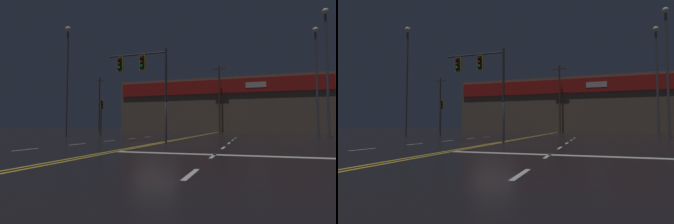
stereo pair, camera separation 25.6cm
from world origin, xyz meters
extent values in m
plane|color=black|center=(0.00, 0.00, 0.00)|extent=(200.00, 200.00, 0.00)
cube|color=gold|center=(-0.15, 0.00, 0.00)|extent=(0.12, 60.00, 0.01)
cube|color=gold|center=(0.15, 0.00, 0.00)|extent=(0.12, 60.00, 0.01)
cube|color=silver|center=(-4.10, -5.40, 0.00)|extent=(0.12, 1.40, 0.01)
cube|color=silver|center=(-4.10, -1.80, 0.00)|extent=(0.12, 1.40, 0.01)
cube|color=silver|center=(-4.10, 1.80, 0.00)|extent=(0.12, 1.40, 0.01)
cube|color=silver|center=(-4.10, 5.40, 0.00)|extent=(0.12, 1.40, 0.01)
cube|color=silver|center=(-4.10, 9.00, 0.00)|extent=(0.12, 1.40, 0.01)
cube|color=silver|center=(4.10, -9.00, 0.00)|extent=(0.12, 1.40, 0.01)
cube|color=silver|center=(4.10, -5.40, 0.00)|extent=(0.12, 1.40, 0.01)
cube|color=silver|center=(4.10, -1.80, 0.00)|extent=(0.12, 1.40, 0.01)
cube|color=silver|center=(4.10, 1.80, 0.00)|extent=(0.12, 1.40, 0.01)
cube|color=silver|center=(4.10, 5.40, 0.00)|extent=(0.12, 1.40, 0.01)
cube|color=silver|center=(4.10, 9.00, 0.00)|extent=(0.12, 1.40, 0.01)
cube|color=silver|center=(4.10, -4.98, 0.00)|extent=(7.86, 0.40, 0.01)
cylinder|color=#38383D|center=(0.41, 0.69, 2.94)|extent=(0.14, 0.14, 5.88)
cylinder|color=#38383D|center=(-1.55, 0.69, 5.63)|extent=(3.93, 0.10, 0.10)
cube|color=black|center=(-1.16, 0.69, 5.09)|extent=(0.28, 0.24, 0.84)
cube|color=gold|center=(-1.16, 0.69, 5.09)|extent=(0.42, 0.08, 0.99)
sphere|color=#500705|center=(-1.16, 0.53, 5.34)|extent=(0.17, 0.17, 0.17)
sphere|color=#543707|center=(-1.16, 0.53, 5.09)|extent=(0.17, 0.17, 0.17)
sphere|color=green|center=(-1.16, 0.53, 4.84)|extent=(0.17, 0.17, 0.17)
cube|color=black|center=(-2.73, 0.69, 5.09)|extent=(0.28, 0.24, 0.84)
cube|color=gold|center=(-2.73, 0.69, 5.09)|extent=(0.42, 0.08, 0.99)
sphere|color=#500705|center=(-2.73, 0.53, 5.34)|extent=(0.17, 0.17, 0.17)
sphere|color=#543707|center=(-2.73, 0.53, 5.09)|extent=(0.17, 0.17, 0.17)
sphere|color=green|center=(-2.73, 0.53, 4.84)|extent=(0.17, 0.17, 0.17)
cylinder|color=#38383D|center=(-9.52, 9.43, 1.90)|extent=(0.13, 0.13, 3.81)
cube|color=black|center=(-9.52, 9.61, 3.34)|extent=(0.28, 0.24, 0.84)
cube|color=gold|center=(-9.52, 9.61, 3.34)|extent=(0.42, 0.08, 0.99)
sphere|color=#500705|center=(-9.52, 9.45, 3.59)|extent=(0.17, 0.17, 0.17)
sphere|color=#543707|center=(-9.52, 9.45, 3.34)|extent=(0.17, 0.17, 0.17)
sphere|color=green|center=(-9.52, 9.45, 3.08)|extent=(0.17, 0.17, 0.17)
cylinder|color=#59595E|center=(-12.15, 7.29, 5.35)|extent=(0.20, 0.20, 10.71)
sphere|color=silver|center=(-12.15, 7.29, 10.88)|extent=(0.56, 0.56, 0.56)
cylinder|color=#59595E|center=(11.90, 15.11, 5.38)|extent=(0.20, 0.20, 10.75)
sphere|color=silver|center=(11.90, 15.11, 10.92)|extent=(0.56, 0.56, 0.56)
cylinder|color=#59595E|center=(12.01, 11.79, 5.63)|extent=(0.20, 0.20, 11.27)
sphere|color=silver|center=(12.01, 11.79, 11.43)|extent=(0.56, 0.56, 0.56)
cube|color=#7A6651|center=(0.00, 35.62, 4.75)|extent=(36.37, 10.00, 9.49)
cube|color=red|center=(0.00, 30.52, 7.83)|extent=(35.65, 0.20, 2.37)
cube|color=white|center=(6.37, 30.47, 7.83)|extent=(3.20, 0.16, 0.90)
cylinder|color=#4C3828|center=(-22.42, 29.63, 5.23)|extent=(0.26, 0.26, 10.45)
cube|color=#4C3828|center=(-22.42, 29.63, 9.85)|extent=(2.20, 0.12, 0.12)
cylinder|color=#4C3828|center=(0.51, 29.63, 5.62)|extent=(0.26, 0.26, 11.24)
cube|color=#4C3828|center=(0.51, 29.63, 10.64)|extent=(2.20, 0.12, 0.12)
camera|label=1|loc=(5.32, -14.56, 1.03)|focal=28.00mm
camera|label=2|loc=(5.56, -14.48, 1.03)|focal=28.00mm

